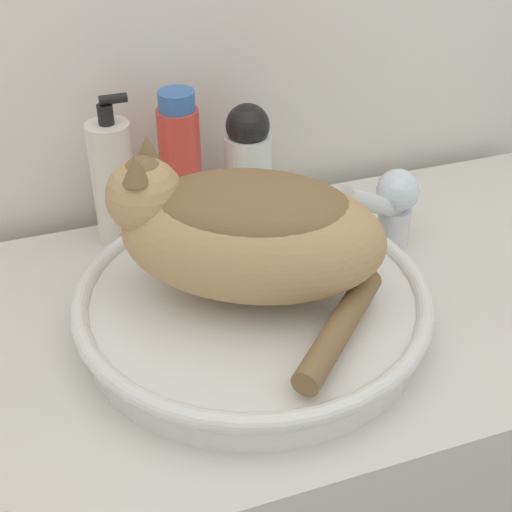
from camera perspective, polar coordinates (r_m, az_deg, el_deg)
name	(u,v)px	position (r m, az deg, el deg)	size (l,w,h in m)	color
sink_basin	(253,304)	(0.81, -0.28, -3.84)	(0.40, 0.40, 0.05)	silver
cat	(245,229)	(0.75, -0.90, 2.18)	(0.33, 0.32, 0.17)	tan
faucet	(392,204)	(0.94, 10.81, 4.13)	(0.13, 0.08, 0.12)	silver
lotion_bottle_white	(248,163)	(0.98, -0.65, 7.42)	(0.07, 0.07, 0.17)	silver
soap_pump_bottle	(114,183)	(0.95, -11.27, 5.78)	(0.06, 0.06, 0.21)	silver
shampoo_bottle_tall	(181,166)	(0.96, -6.04, 7.21)	(0.05, 0.05, 0.20)	#DB3D33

